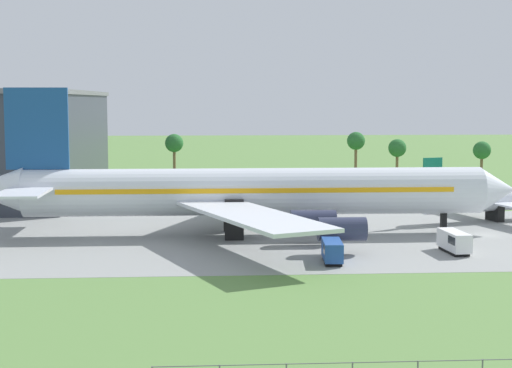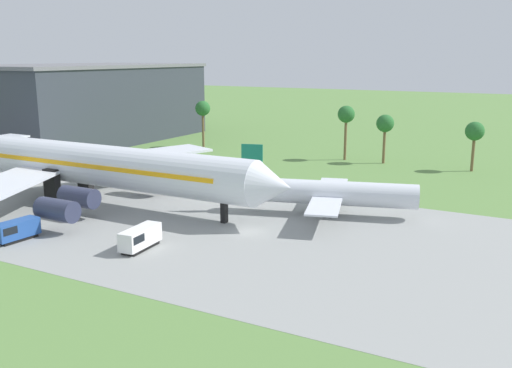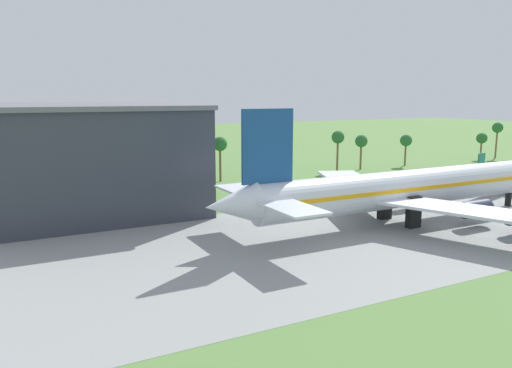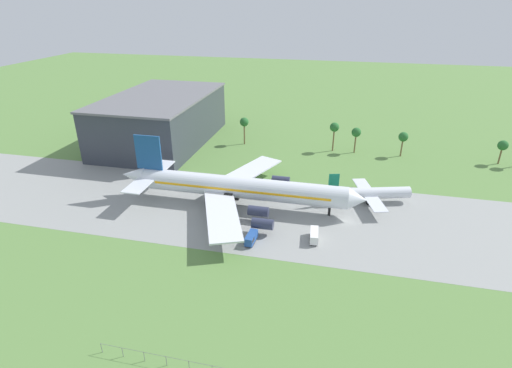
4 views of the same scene
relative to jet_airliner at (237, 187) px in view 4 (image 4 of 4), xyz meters
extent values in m
plane|color=#5B8442|center=(31.51, -2.06, -5.75)|extent=(600.00, 600.00, 0.00)
cube|color=gray|center=(31.51, -2.06, -5.74)|extent=(320.00, 44.00, 0.02)
cylinder|color=silver|center=(1.30, 0.00, 0.06)|extent=(60.17, 6.18, 6.18)
cone|color=silver|center=(33.86, 0.00, 0.06)|extent=(4.94, 6.06, 6.06)
cone|color=silver|center=(-32.64, 0.00, 0.52)|extent=(7.72, 5.87, 5.87)
cube|color=#EFA314|center=(1.30, 0.00, 0.52)|extent=(51.14, 6.30, 0.62)
cube|color=navy|center=(-26.93, 0.00, 8.40)|extent=(8.03, 0.50, 10.51)
cube|color=silver|center=(-27.23, 0.00, 0.99)|extent=(5.56, 24.72, 0.30)
cube|color=silver|center=(-0.29, -13.88, -1.02)|extent=(17.85, 28.75, 0.44)
cube|color=silver|center=(-0.29, 13.88, -1.02)|extent=(17.85, 28.75, 0.44)
cylinder|color=#2D334C|center=(7.91, -7.42, -2.81)|extent=(5.56, 2.78, 2.78)
cylinder|color=#2D334C|center=(10.41, -13.60, -2.81)|extent=(5.56, 2.78, 2.78)
cylinder|color=#2D334C|center=(7.91, 7.42, -2.81)|extent=(5.56, 2.78, 2.78)
cylinder|color=#2D334C|center=(10.41, 13.60, -2.81)|extent=(5.56, 2.78, 2.78)
cube|color=black|center=(26.57, 0.00, -3.15)|extent=(0.70, 0.90, 5.19)
cube|color=black|center=(-1.70, -3.40, -3.15)|extent=(2.40, 1.20, 5.19)
cube|color=black|center=(-1.70, 3.40, -3.15)|extent=(2.40, 1.20, 5.19)
cylinder|color=silver|center=(37.40, 10.04, -2.53)|extent=(24.14, 10.02, 3.39)
cube|color=#0F6647|center=(26.96, 7.00, 1.54)|extent=(3.00, 1.08, 4.75)
cube|color=silver|center=(37.40, 10.04, -2.87)|extent=(9.99, 22.01, 0.24)
cube|color=black|center=(37.40, 10.04, -4.14)|extent=(2.01, 3.27, 3.22)
cube|color=black|center=(23.66, -13.66, -5.55)|extent=(2.20, 5.19, 0.40)
cube|color=white|center=(23.66, -13.66, -4.27)|extent=(2.47, 6.10, 2.15)
cube|color=black|center=(23.79, -15.29, -3.95)|extent=(2.20, 2.24, 0.90)
cube|color=black|center=(8.54, -18.29, -5.55)|extent=(2.12, 4.71, 0.40)
cube|color=#234C99|center=(8.54, -18.29, -4.33)|extent=(2.38, 5.53, 2.05)
cube|color=black|center=(8.43, -19.77, -4.02)|extent=(2.17, 2.03, 0.90)
cylinder|color=slate|center=(-8.49, -57.06, -4.70)|extent=(0.10, 0.10, 2.10)
cylinder|color=slate|center=(-4.49, -57.06, -4.70)|extent=(0.10, 0.10, 2.10)
cylinder|color=slate|center=(-0.49, -57.06, -4.70)|extent=(0.10, 0.10, 2.10)
cylinder|color=slate|center=(3.51, -57.06, -4.70)|extent=(0.10, 0.10, 2.10)
cylinder|color=slate|center=(7.51, -57.06, -4.70)|extent=(0.10, 0.10, 2.10)
cube|color=#333842|center=(-45.56, 47.40, 3.64)|extent=(36.00, 60.00, 18.78)
cube|color=slate|center=(-45.56, 47.40, 13.43)|extent=(36.72, 61.20, 0.80)
cylinder|color=brown|center=(33.02, 52.34, -1.91)|extent=(0.56, 0.56, 7.67)
sphere|color=#28662D|center=(33.02, 52.34, 2.52)|extent=(3.60, 3.60, 3.60)
cylinder|color=brown|center=(-11.51, 52.34, -1.34)|extent=(0.56, 0.56, 8.82)
sphere|color=#28662D|center=(-11.51, 52.34, 3.67)|extent=(3.60, 3.60, 3.60)
cylinder|color=brown|center=(24.62, 52.34, -1.18)|extent=(0.56, 0.56, 9.14)
sphere|color=#28662D|center=(24.62, 52.34, 3.99)|extent=(3.60, 3.60, 3.60)
cylinder|color=brown|center=(50.35, 52.34, -2.17)|extent=(0.56, 0.56, 7.16)
sphere|color=#28662D|center=(50.35, 52.34, 2.01)|extent=(3.60, 3.60, 3.60)
cylinder|color=brown|center=(84.56, 52.34, -2.48)|extent=(0.56, 0.56, 6.54)
sphere|color=#28662D|center=(84.56, 52.34, 1.39)|extent=(3.60, 3.60, 3.60)
camera|label=1|loc=(-5.18, -102.30, 12.02)|focal=55.00mm
camera|label=2|loc=(65.09, -62.21, 16.06)|focal=40.00mm
camera|label=3|loc=(-60.84, -61.32, 15.36)|focal=35.00mm
camera|label=4|loc=(28.62, -99.61, 50.00)|focal=28.00mm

